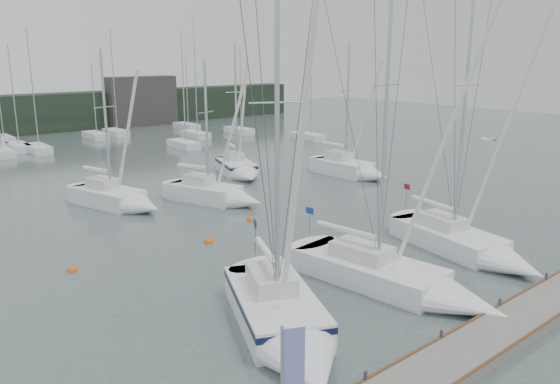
{
  "coord_description": "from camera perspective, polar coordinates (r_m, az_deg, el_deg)",
  "views": [
    {
      "loc": [
        -17.54,
        -13.75,
        10.14
      ],
      "look_at": [
        -1.87,
        5.0,
        3.93
      ],
      "focal_mm": 35.0,
      "sensor_mm": 36.0,
      "label": 1
    }
  ],
  "objects": [
    {
      "name": "ground",
      "position": [
        24.49,
        11.11,
        -10.5
      ],
      "size": [
        160.0,
        160.0,
        0.0
      ],
      "primitive_type": "plane",
      "color": "#4B5B57",
      "rests_on": "ground"
    },
    {
      "name": "dock",
      "position": [
        21.98,
        21.56,
        -13.72
      ],
      "size": [
        24.0,
        2.0,
        0.4
      ],
      "primitive_type": "cube",
      "color": "#63635E",
      "rests_on": "ground"
    },
    {
      "name": "far_treeline",
      "position": [
        78.13,
        -26.93,
        7.12
      ],
      "size": [
        90.0,
        4.0,
        5.0
      ],
      "primitive_type": "cube",
      "color": "black",
      "rests_on": "ground"
    },
    {
      "name": "far_building_right",
      "position": [
        82.14,
        -14.3,
        9.19
      ],
      "size": [
        10.0,
        3.0,
        7.0
      ],
      "primitive_type": "cube",
      "color": "#3A3835",
      "rests_on": "ground"
    },
    {
      "name": "mast_forest",
      "position": [
        62.02,
        -25.03,
        3.95
      ],
      "size": [
        58.57,
        27.95,
        14.82
      ],
      "color": "white",
      "rests_on": "ground"
    },
    {
      "name": "sailboat_near_left",
      "position": [
        20.26,
        0.67,
        -13.87
      ],
      "size": [
        6.26,
        9.18,
        14.37
      ],
      "rotation": [
        0.0,
        0.0,
        -0.43
      ],
      "color": "white",
      "rests_on": "ground"
    },
    {
      "name": "sailboat_near_center",
      "position": [
        24.5,
        13.57,
        -9.35
      ],
      "size": [
        4.0,
        10.29,
        15.12
      ],
      "rotation": [
        0.0,
        0.0,
        0.12
      ],
      "color": "white",
      "rests_on": "ground"
    },
    {
      "name": "sailboat_near_right",
      "position": [
        29.62,
        19.76,
        -5.61
      ],
      "size": [
        4.24,
        9.52,
        14.57
      ],
      "rotation": [
        0.0,
        0.0,
        -0.18
      ],
      "color": "white",
      "rests_on": "ground"
    },
    {
      "name": "sailboat_mid_b",
      "position": [
        38.25,
        -16.18,
        -0.84
      ],
      "size": [
        4.44,
        7.87,
        11.24
      ],
      "rotation": [
        0.0,
        0.0,
        0.28
      ],
      "color": "white",
      "rests_on": "ground"
    },
    {
      "name": "sailboat_mid_c",
      "position": [
        38.2,
        -6.27,
        -0.37
      ],
      "size": [
        4.76,
        7.61,
        10.43
      ],
      "rotation": [
        0.0,
        0.0,
        0.36
      ],
      "color": "white",
      "rests_on": "ground"
    },
    {
      "name": "sailboat_mid_d",
      "position": [
        46.5,
        -4.18,
        2.33
      ],
      "size": [
        4.67,
        7.6,
        11.74
      ],
      "rotation": [
        0.0,
        0.0,
        -0.33
      ],
      "color": "white",
      "rests_on": "ground"
    },
    {
      "name": "sailboat_mid_e",
      "position": [
        46.53,
        7.83,
        2.27
      ],
      "size": [
        2.96,
        7.45,
        11.89
      ],
      "rotation": [
        0.0,
        0.0,
        0.06
      ],
      "color": "white",
      "rests_on": "ground"
    },
    {
      "name": "buoy_a",
      "position": [
        30.61,
        -7.44,
        -5.22
      ],
      "size": [
        0.56,
        0.56,
        0.56
      ],
      "primitive_type": "sphere",
      "color": "orange",
      "rests_on": "ground"
    },
    {
      "name": "buoy_b",
      "position": [
        34.32,
        -3.09,
        -2.96
      ],
      "size": [
        0.5,
        0.5,
        0.5
      ],
      "primitive_type": "sphere",
      "color": "orange",
      "rests_on": "ground"
    },
    {
      "name": "buoy_c",
      "position": [
        28.35,
        -20.88,
        -7.69
      ],
      "size": [
        0.49,
        0.49,
        0.49
      ],
      "primitive_type": "sphere",
      "color": "orange",
      "rests_on": "ground"
    },
    {
      "name": "seagull",
      "position": [
        24.38,
        20.62,
        5.12
      ],
      "size": [
        1.0,
        0.49,
        0.2
      ],
      "rotation": [
        0.0,
        0.0,
        -0.36
      ],
      "color": "white",
      "rests_on": "ground"
    }
  ]
}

